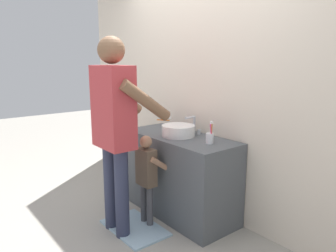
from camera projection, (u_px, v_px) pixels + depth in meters
name	position (u px, v px, depth m)	size (l,w,h in m)	color
ground_plane	(156.00, 221.00, 3.18)	(14.00, 14.00, 0.00)	#9E998E
back_wall	(204.00, 81.00, 3.28)	(4.40, 0.08, 2.70)	beige
vanity_cabinet	(179.00, 175.00, 3.28)	(1.24, 0.54, 0.82)	#4C5156
sink_basin	(178.00, 130.00, 3.17)	(0.33, 0.33, 0.11)	white
faucet	(193.00, 125.00, 3.29)	(0.18, 0.14, 0.18)	#B7BABF
toothbrush_cup	(210.00, 138.00, 2.89)	(0.07, 0.07, 0.21)	silver
bath_mat	(135.00, 228.00, 3.02)	(0.64, 0.40, 0.02)	#99B7CC
child_toddler	(147.00, 172.00, 3.01)	(0.27, 0.27, 0.88)	#47474C
adult_parent	(115.00, 120.00, 2.78)	(0.54, 0.57, 1.75)	#2D334C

